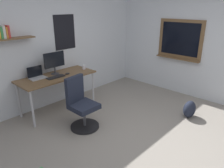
{
  "coord_description": "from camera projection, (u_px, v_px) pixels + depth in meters",
  "views": [
    {
      "loc": [
        -2.45,
        -1.61,
        2.11
      ],
      "look_at": [
        0.01,
        0.71,
        0.85
      ],
      "focal_mm": 34.14,
      "sensor_mm": 36.0,
      "label": 1
    }
  ],
  "objects": [
    {
      "name": "keyboard",
      "position": [
        56.0,
        77.0,
        4.23
      ],
      "size": [
        0.37,
        0.13,
        0.02
      ],
      "primitive_type": "cube",
      "color": "black",
      "rests_on": "desk"
    },
    {
      "name": "monitor_primary",
      "position": [
        54.0,
        62.0,
        4.34
      ],
      "size": [
        0.46,
        0.17,
        0.46
      ],
      "color": "#38383D",
      "rests_on": "desk"
    },
    {
      "name": "wall_back",
      "position": [
        53.0,
        45.0,
        4.56
      ],
      "size": [
        5.0,
        0.3,
        2.6
      ],
      "color": "silver",
      "rests_on": "ground"
    },
    {
      "name": "desk",
      "position": [
        57.0,
        79.0,
        4.36
      ],
      "size": [
        1.57,
        0.67,
        0.76
      ],
      "color": "brown",
      "rests_on": "ground"
    },
    {
      "name": "coffee_mug",
      "position": [
        84.0,
        67.0,
        4.77
      ],
      "size": [
        0.08,
        0.08,
        0.09
      ],
      "primitive_type": "cylinder",
      "color": "silver",
      "rests_on": "desk"
    },
    {
      "name": "laptop",
      "position": [
        37.0,
        75.0,
        4.18
      ],
      "size": [
        0.31,
        0.21,
        0.23
      ],
      "color": "#ADAFB5",
      "rests_on": "desk"
    },
    {
      "name": "office_chair",
      "position": [
        81.0,
        106.0,
        3.81
      ],
      "size": [
        0.52,
        0.52,
        0.95
      ],
      "color": "black",
      "rests_on": "ground"
    },
    {
      "name": "ground_plane",
      "position": [
        144.0,
        144.0,
        3.45
      ],
      "size": [
        5.2,
        5.2,
        0.0
      ],
      "primitive_type": "plane",
      "color": "gray",
      "rests_on": "ground"
    },
    {
      "name": "wall_right",
      "position": [
        211.0,
        44.0,
        4.68
      ],
      "size": [
        0.22,
        5.0,
        2.6
      ],
      "color": "silver",
      "rests_on": "ground"
    },
    {
      "name": "backpack",
      "position": [
        189.0,
        109.0,
        4.22
      ],
      "size": [
        0.32,
        0.22,
        0.34
      ],
      "primitive_type": "ellipsoid",
      "color": "#1E2333",
      "rests_on": "ground"
    },
    {
      "name": "computer_mouse",
      "position": [
        67.0,
        74.0,
        4.41
      ],
      "size": [
        0.1,
        0.06,
        0.03
      ],
      "primitive_type": "ellipsoid",
      "color": "#262628",
      "rests_on": "desk"
    }
  ]
}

